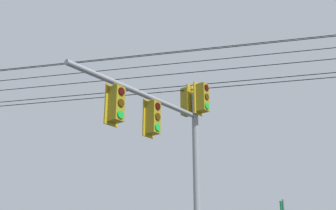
# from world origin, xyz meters

# --- Properties ---
(signal_mast_assembly) EXTENTS (4.62, 3.23, 6.69)m
(signal_mast_assembly) POSITION_xyz_m (-1.24, -0.69, 4.81)
(signal_mast_assembly) COLOR gray
(signal_mast_assembly) RESTS_ON ground
(overhead_wire_span) EXTENTS (19.12, 11.13, 1.71)m
(overhead_wire_span) POSITION_xyz_m (-1.23, 0.38, 7.26)
(overhead_wire_span) COLOR black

